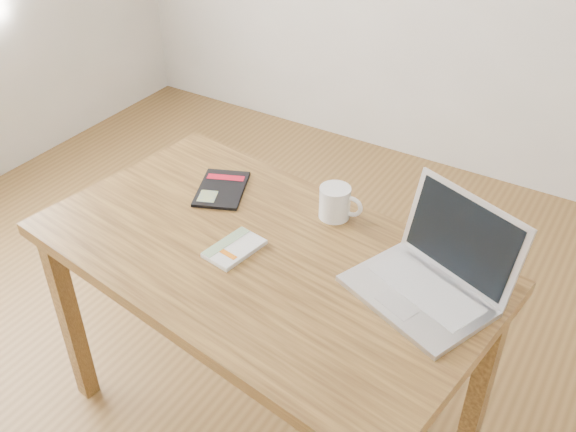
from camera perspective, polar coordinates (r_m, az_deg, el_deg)
The scene contains 6 objects.
room at distance 1.53m, azimuth -9.64°, elevation 16.25°, with size 4.04×4.04×2.70m.
desk at distance 1.82m, azimuth -2.35°, elevation -5.32°, with size 1.35×0.89×0.75m.
white_guidebook at distance 1.76m, azimuth -4.79°, elevation -2.90°, with size 0.12×0.18×0.01m.
black_guidebook at distance 2.01m, azimuth -5.93°, elevation 2.42°, with size 0.21×0.25×0.01m.
laptop at distance 1.65m, azimuth 12.77°, elevation -5.08°, with size 0.42×0.40×0.24m.
coffee_mug at distance 1.87m, azimuth 4.27°, elevation 1.24°, with size 0.13×0.09×0.10m.
Camera 1 is at (0.89, -1.08, 1.85)m, focal length 40.00 mm.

